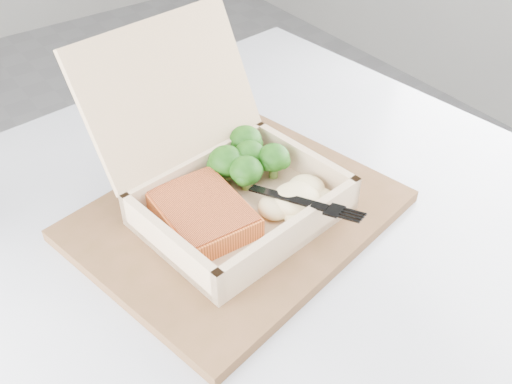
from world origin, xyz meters
TOP-DOWN VIEW (x-y plane):
  - cafe_table at (0.38, -0.54)m, footprint 0.95×0.95m
  - serving_tray at (0.38, -0.49)m, footprint 0.41×0.35m
  - takeout_container at (0.37, -0.46)m, footprint 0.25×0.28m
  - salmon_fillet at (0.33, -0.49)m, footprint 0.10×0.12m
  - broccoli_pile at (0.43, -0.45)m, footprint 0.11×0.11m
  - mashed_potatoes at (0.43, -0.54)m, footprint 0.09×0.08m
  - plastic_fork at (0.41, -0.52)m, footprint 0.06×0.15m
  - receipt at (0.34, -0.31)m, footprint 0.07×0.13m

SIDE VIEW (x-z plane):
  - cafe_table at x=0.38m, z-range 0.18..0.94m
  - receipt at x=0.34m, z-range 0.75..0.75m
  - serving_tray at x=0.38m, z-range 0.75..0.77m
  - salmon_fillet at x=0.33m, z-range 0.78..0.80m
  - mashed_potatoes at x=0.43m, z-range 0.78..0.81m
  - broccoli_pile at x=0.43m, z-range 0.78..0.82m
  - plastic_fork at x=0.41m, z-range 0.79..0.82m
  - takeout_container at x=0.37m, z-range 0.72..0.92m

